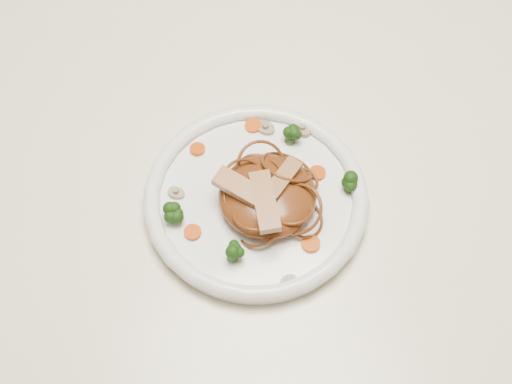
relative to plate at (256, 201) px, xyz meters
name	(u,v)px	position (x,y,z in m)	size (l,w,h in m)	color
ground	(273,326)	(0.08, 0.08, -0.76)	(4.00, 4.00, 0.00)	#55351D
table	(283,170)	(0.08, 0.08, -0.11)	(1.20, 0.80, 0.75)	white
plate	(256,201)	(0.00, 0.00, 0.00)	(0.27, 0.27, 0.02)	white
noodle_mound	(267,196)	(0.01, -0.01, 0.02)	(0.12, 0.12, 0.04)	#5F2F12
chicken_a	(283,178)	(0.03, -0.01, 0.05)	(0.06, 0.02, 0.01)	#AF7952
chicken_b	(244,190)	(-0.02, -0.01, 0.05)	(0.07, 0.02, 0.01)	#AF7952
chicken_c	(265,201)	(0.00, -0.03, 0.05)	(0.08, 0.02, 0.01)	#AF7952
broccoli_0	(290,136)	(0.07, 0.05, 0.02)	(0.02, 0.02, 0.03)	#1D450E
broccoli_1	(174,213)	(-0.10, 0.02, 0.02)	(0.02, 0.02, 0.03)	#1D450E
broccoli_2	(232,252)	(-0.06, -0.06, 0.02)	(0.03, 0.03, 0.03)	#1D450E
broccoli_3	(351,183)	(0.11, -0.04, 0.02)	(0.02, 0.02, 0.03)	#1D450E
carrot_0	(253,126)	(0.04, 0.10, 0.01)	(0.02, 0.02, 0.01)	#B43806
carrot_1	(193,232)	(-0.09, -0.01, 0.01)	(0.02, 0.02, 0.01)	#B43806
carrot_2	(317,173)	(0.08, 0.00, 0.01)	(0.02, 0.02, 0.01)	#B43806
carrot_3	(197,149)	(-0.04, 0.09, 0.01)	(0.02, 0.02, 0.01)	#B43806
carrot_4	(311,244)	(0.03, -0.08, 0.01)	(0.02, 0.02, 0.01)	#B43806
mushroom_0	(288,282)	(-0.02, -0.11, 0.01)	(0.02, 0.02, 0.01)	gray
mushroom_1	(302,129)	(0.10, 0.06, 0.01)	(0.03, 0.03, 0.01)	gray
mushroom_2	(176,193)	(-0.08, 0.05, 0.01)	(0.02, 0.02, 0.01)	gray
mushroom_3	(265,128)	(0.06, 0.09, 0.01)	(0.03, 0.03, 0.01)	gray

